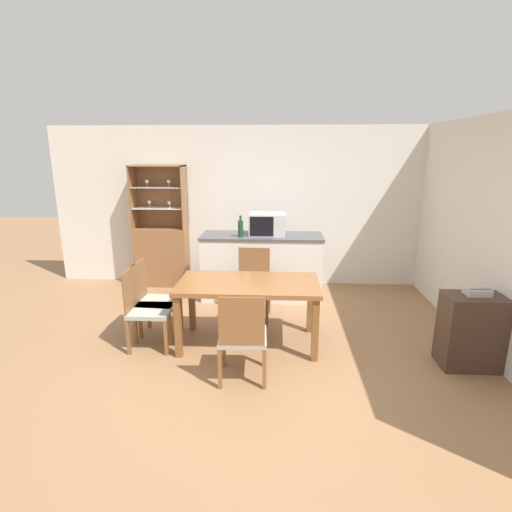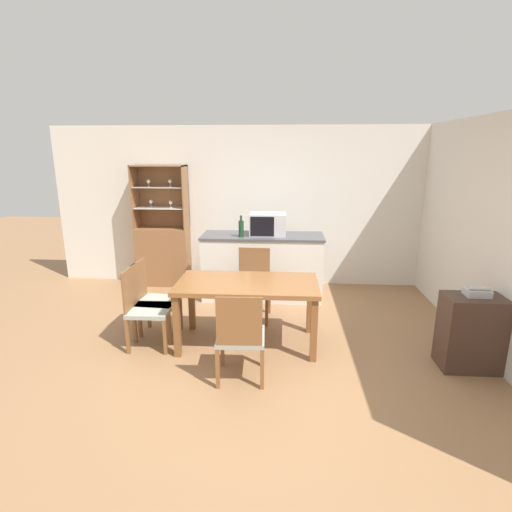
# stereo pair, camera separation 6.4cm
# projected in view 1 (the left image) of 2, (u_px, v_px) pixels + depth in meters

# --- Properties ---
(ground_plane) EXTENTS (18.00, 18.00, 0.00)m
(ground_plane) POSITION_uv_depth(u_px,v_px,m) (249.00, 359.00, 4.28)
(ground_plane) COLOR #936B47
(wall_back) EXTENTS (6.80, 0.06, 2.55)m
(wall_back) POSITION_uv_depth(u_px,v_px,m) (260.00, 207.00, 6.49)
(wall_back) COLOR silver
(wall_back) RESTS_ON ground_plane
(wall_right) EXTENTS (0.06, 4.60, 2.55)m
(wall_right) POSITION_uv_depth(u_px,v_px,m) (501.00, 240.00, 4.10)
(wall_right) COLOR silver
(wall_right) RESTS_ON ground_plane
(kitchen_counter) EXTENTS (1.78, 0.64, 0.96)m
(kitchen_counter) POSITION_uv_depth(u_px,v_px,m) (262.00, 266.00, 5.98)
(kitchen_counter) COLOR silver
(kitchen_counter) RESTS_ON ground_plane
(display_cabinet) EXTENTS (0.84, 0.38, 1.94)m
(display_cabinet) POSITION_uv_depth(u_px,v_px,m) (162.00, 249.00, 6.55)
(display_cabinet) COLOR brown
(display_cabinet) RESTS_ON ground_plane
(dining_table) EXTENTS (1.57, 0.82, 0.75)m
(dining_table) POSITION_uv_depth(u_px,v_px,m) (248.00, 290.00, 4.46)
(dining_table) COLOR brown
(dining_table) RESTS_ON ground_plane
(dining_chair_head_near) EXTENTS (0.47, 0.47, 0.92)m
(dining_chair_head_near) POSITION_uv_depth(u_px,v_px,m) (243.00, 336.00, 3.78)
(dining_chair_head_near) COLOR #999E93
(dining_chair_head_near) RESTS_ON ground_plane
(dining_chair_head_far) EXTENTS (0.47, 0.47, 0.92)m
(dining_chair_head_far) POSITION_uv_depth(u_px,v_px,m) (253.00, 285.00, 5.25)
(dining_chair_head_far) COLOR #999E93
(dining_chair_head_far) RESTS_ON ground_plane
(dining_chair_side_left_near) EXTENTS (0.46, 0.46, 0.92)m
(dining_chair_side_left_near) POSITION_uv_depth(u_px,v_px,m) (146.00, 308.00, 4.46)
(dining_chair_side_left_near) COLOR #999E93
(dining_chair_side_left_near) RESTS_ON ground_plane
(dining_chair_side_left_far) EXTENTS (0.48, 0.48, 0.92)m
(dining_chair_side_left_far) POSITION_uv_depth(u_px,v_px,m) (153.00, 300.00, 4.70)
(dining_chair_side_left_far) COLOR #999E93
(dining_chair_side_left_far) RESTS_ON ground_plane
(microwave) EXTENTS (0.52, 0.38, 0.32)m
(microwave) POSITION_uv_depth(u_px,v_px,m) (267.00, 224.00, 5.82)
(microwave) COLOR #B7BABF
(microwave) RESTS_ON kitchen_counter
(wine_bottle) EXTENTS (0.07, 0.07, 0.31)m
(wine_bottle) POSITION_uv_depth(u_px,v_px,m) (241.00, 228.00, 5.70)
(wine_bottle) COLOR #193D23
(wine_bottle) RESTS_ON kitchen_counter
(side_cabinet) EXTENTS (0.57, 0.37, 0.77)m
(side_cabinet) POSITION_uv_depth(u_px,v_px,m) (471.00, 331.00, 4.05)
(side_cabinet) COLOR #422D23
(side_cabinet) RESTS_ON ground_plane
(telephone) EXTENTS (0.23, 0.17, 0.10)m
(telephone) POSITION_uv_depth(u_px,v_px,m) (477.00, 291.00, 3.96)
(telephone) COLOR #B7B7BC
(telephone) RESTS_ON side_cabinet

